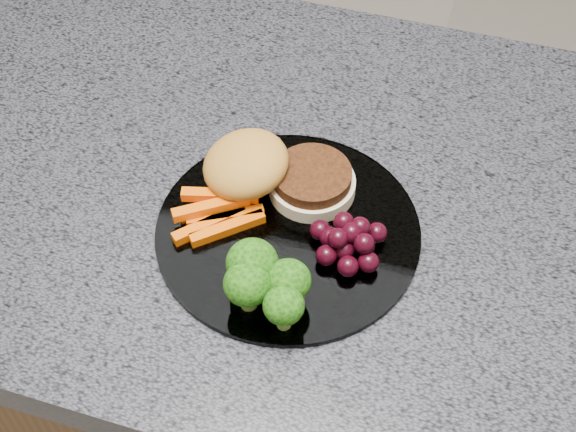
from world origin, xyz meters
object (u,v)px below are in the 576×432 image
object	(u,v)px
island_cabinet	(313,396)
grape_bunch	(349,241)
plate	(288,231)
burger	(269,173)

from	to	relation	value
island_cabinet	grape_bunch	size ratio (longest dim) A/B	16.25
plate	burger	xyz separation A→B (m)	(-0.03, 0.05, 0.02)
plate	burger	distance (m)	0.06
island_cabinet	grape_bunch	bearing A→B (deg)	-58.89
plate	grape_bunch	bearing A→B (deg)	-7.65
island_cabinet	burger	world-z (taller)	burger
island_cabinet	plate	bearing A→B (deg)	-104.79
plate	burger	bearing A→B (deg)	126.00
plate	grape_bunch	xyz separation A→B (m)	(0.06, -0.01, 0.02)
burger	grape_bunch	xyz separation A→B (m)	(0.10, -0.06, -0.01)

